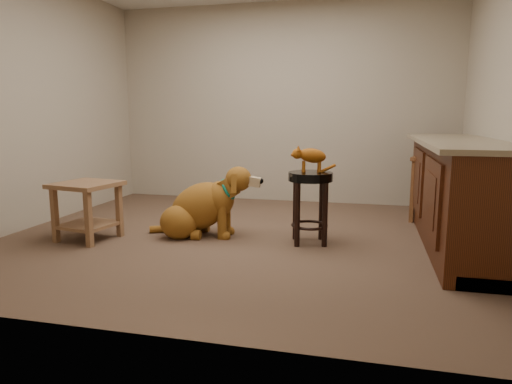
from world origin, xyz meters
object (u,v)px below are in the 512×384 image
(wood_stool, at_px, (430,188))
(golden_retriever, at_px, (201,208))
(side_table, at_px, (87,202))
(padded_stool, at_px, (310,193))
(tabby_kitten, at_px, (310,156))

(wood_stool, xyz_separation_m, golden_retriever, (-2.22, -1.16, -0.10))
(side_table, distance_m, golden_retriever, 1.06)
(wood_stool, distance_m, side_table, 3.55)
(padded_stool, relative_size, wood_stool, 0.91)
(padded_stool, distance_m, tabby_kitten, 0.33)
(golden_retriever, height_order, tabby_kitten, tabby_kitten)
(padded_stool, xyz_separation_m, golden_retriever, (-1.05, 0.01, -0.19))
(padded_stool, height_order, golden_retriever, golden_retriever)
(side_table, bearing_deg, padded_stool, 10.34)
(wood_stool, bearing_deg, side_table, -154.30)
(side_table, height_order, tabby_kitten, tabby_kitten)
(side_table, relative_size, tabby_kitten, 1.53)
(golden_retriever, bearing_deg, padded_stool, -5.14)
(tabby_kitten, bearing_deg, wood_stool, 32.00)
(padded_stool, distance_m, golden_retriever, 1.07)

